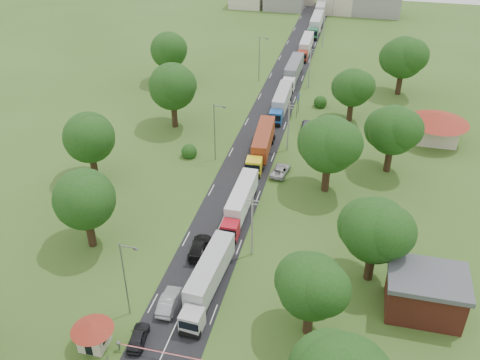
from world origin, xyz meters
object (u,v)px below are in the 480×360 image
(car_lane_front, at_px, (138,337))
(car_lane_mid, at_px, (169,301))
(truck_0, at_px, (208,278))
(info_sign, at_px, (298,101))
(guard_booth, at_px, (93,331))
(boom_barrier, at_px, (147,350))

(car_lane_front, relative_size, car_lane_mid, 0.85)
(truck_0, relative_size, car_lane_mid, 2.85)
(info_sign, relative_size, car_lane_front, 0.98)
(guard_booth, height_order, car_lane_mid, guard_booth)
(info_sign, xyz_separation_m, car_lane_mid, (-6.79, -53.00, -2.19))
(boom_barrier, height_order, car_lane_front, car_lane_front)
(guard_booth, xyz_separation_m, car_lane_front, (4.20, 1.50, -1.45))
(info_sign, relative_size, truck_0, 0.29)
(car_lane_front, xyz_separation_m, car_lane_mid, (1.41, 5.50, 0.10))
(car_lane_front, bearing_deg, truck_0, -127.52)
(truck_0, bearing_deg, boom_barrier, -108.15)
(guard_booth, xyz_separation_m, truck_0, (9.22, 10.31, -0.10))
(boom_barrier, relative_size, car_lane_front, 2.19)
(guard_booth, height_order, car_lane_front, guard_booth)
(info_sign, bearing_deg, truck_0, -93.66)
(guard_booth, bearing_deg, car_lane_mid, 51.29)
(boom_barrier, bearing_deg, info_sign, 83.76)
(boom_barrier, height_order, guard_booth, guard_booth)
(car_lane_front, bearing_deg, info_sign, -105.82)
(info_sign, distance_m, car_lane_mid, 53.48)
(guard_booth, relative_size, car_lane_mid, 0.89)
(boom_barrier, distance_m, truck_0, 10.91)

